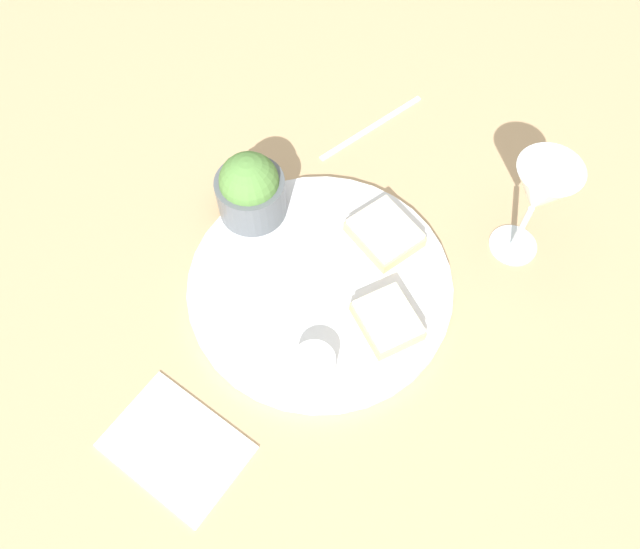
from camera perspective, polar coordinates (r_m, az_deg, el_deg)
name	(u,v)px	position (r m, az deg, el deg)	size (l,w,h in m)	color
ground_plane	(320,287)	(0.82, 0.00, -1.15)	(4.00, 4.00, 0.00)	tan
dinner_plate	(320,285)	(0.82, 0.00, -0.92)	(0.35, 0.35, 0.01)	silver
salad_bowl	(250,189)	(0.84, -6.39, 7.76)	(0.09, 0.09, 0.10)	#4C5156
sauce_ramekin	(314,364)	(0.75, -0.55, -8.14)	(0.05, 0.05, 0.03)	white
cheese_toast_near	(385,233)	(0.84, 5.94, 3.81)	(0.11, 0.11, 0.03)	tan
cheese_toast_far	(388,320)	(0.78, 6.19, -4.17)	(0.10, 0.10, 0.03)	tan
wine_glass	(540,193)	(0.80, 19.44, 7.07)	(0.08, 0.08, 0.17)	silver
napkin	(176,446)	(0.76, -13.04, -15.04)	(0.17, 0.14, 0.01)	white
fork	(372,127)	(0.99, 4.75, 13.31)	(0.09, 0.18, 0.01)	silver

